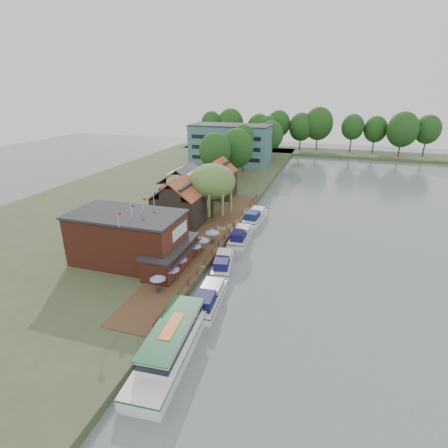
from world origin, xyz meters
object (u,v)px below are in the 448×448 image
(umbrella_1, at_px, (172,274))
(cruiser_0, at_px, (209,296))
(umbrella_5, at_px, (213,236))
(swan, at_px, (200,326))
(umbrella_2, at_px, (179,264))
(willow, at_px, (212,192))
(umbrella_4, at_px, (202,244))
(cruiser_3, at_px, (255,215))
(umbrella_3, at_px, (194,250))
(pub, at_px, (140,239))
(cottage_c, at_px, (218,178))
(cottage_a, at_px, (179,203))
(tour_boat, at_px, (170,343))
(cruiser_2, at_px, (241,234))
(hotel_block, at_px, (231,144))
(cottage_b, at_px, (186,187))
(umbrella_0, at_px, (158,284))
(cruiser_1, at_px, (223,261))

(umbrella_1, height_order, cruiser_0, umbrella_1)
(umbrella_5, bearing_deg, swan, -74.95)
(umbrella_2, bearing_deg, willow, 97.09)
(umbrella_4, xyz_separation_m, cruiser_3, (4.12, 17.95, -1.08))
(umbrella_3, bearing_deg, pub, -151.85)
(umbrella_3, relative_size, umbrella_4, 0.99)
(pub, height_order, cottage_c, cottage_c)
(umbrella_4, xyz_separation_m, swan, (5.62, -15.54, -2.07))
(cruiser_0, relative_size, swan, 22.07)
(cottage_a, relative_size, cruiser_0, 0.89)
(umbrella_2, distance_m, cruiser_3, 25.27)
(umbrella_5, bearing_deg, willow, 109.40)
(cottage_a, height_order, umbrella_5, cottage_a)
(cruiser_0, xyz_separation_m, tour_boat, (-0.55, -9.23, 0.37))
(cottage_c, xyz_separation_m, cruiser_2, (10.70, -20.20, -4.09))
(hotel_block, distance_m, umbrella_4, 66.99)
(umbrella_5, relative_size, cruiser_0, 0.24)
(hotel_block, distance_m, cottage_b, 46.21)
(tour_boat, bearing_deg, hotel_block, 98.70)
(cottage_a, height_order, umbrella_1, cottage_a)
(cottage_c, xyz_separation_m, swan, (12.39, -43.70, -5.03))
(cruiser_0, bearing_deg, tour_boat, -97.29)
(pub, height_order, hotel_block, hotel_block)
(umbrella_4, bearing_deg, umbrella_1, -92.42)
(willow, height_order, umbrella_4, willow)
(pub, relative_size, cruiser_2, 2.07)
(umbrella_3, height_order, umbrella_5, same)
(cruiser_0, height_order, swan, cruiser_0)
(umbrella_2, bearing_deg, hotel_block, 101.09)
(willow, xyz_separation_m, cruiser_0, (8.37, -25.34, -5.04))
(cruiser_2, bearing_deg, cruiser_0, -88.39)
(cottage_b, relative_size, umbrella_0, 4.04)
(cottage_a, distance_m, tour_boat, 32.25)
(cottage_c, bearing_deg, cottage_a, -93.01)
(willow, distance_m, umbrella_2, 21.52)
(cottage_c, xyz_separation_m, umbrella_1, (6.37, -37.78, -2.96))
(umbrella_2, relative_size, cruiser_1, 0.27)
(cottage_a, xyz_separation_m, umbrella_0, (6.80, -21.27, -2.96))
(cruiser_0, relative_size, tour_boat, 0.69)
(umbrella_1, height_order, umbrella_3, same)
(umbrella_2, height_order, umbrella_5, same)
(hotel_block, distance_m, cruiser_3, 51.19)
(cottage_c, distance_m, umbrella_1, 38.42)
(cruiser_3, bearing_deg, umbrella_1, -95.74)
(pub, height_order, umbrella_2, pub)
(umbrella_4, relative_size, swan, 5.44)
(cottage_b, height_order, swan, cottage_b)
(hotel_block, xyz_separation_m, cottage_c, (8.00, -37.00, -1.90))
(cottage_c, height_order, cruiser_2, cottage_c)
(umbrella_3, relative_size, swan, 5.40)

